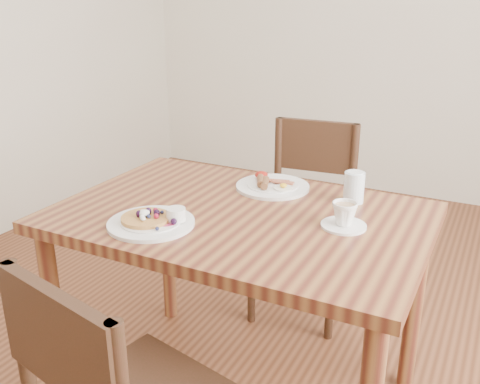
{
  "coord_description": "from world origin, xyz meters",
  "views": [
    {
      "loc": [
        0.74,
        -1.44,
        1.42
      ],
      "look_at": [
        0.0,
        0.0,
        0.82
      ],
      "focal_mm": 40.0,
      "sensor_mm": 36.0,
      "label": 1
    }
  ],
  "objects_px": {
    "pancake_plate": "(153,221)",
    "teacup_saucer": "(344,216)",
    "chair_far": "(306,210)",
    "dining_table": "(240,239)",
    "breakfast_plate": "(271,185)",
    "water_glass": "(354,187)"
  },
  "relations": [
    {
      "from": "pancake_plate",
      "to": "teacup_saucer",
      "type": "distance_m",
      "value": 0.59
    },
    {
      "from": "chair_far",
      "to": "dining_table",
      "type": "bearing_deg",
      "value": 86.14
    },
    {
      "from": "chair_far",
      "to": "pancake_plate",
      "type": "bearing_deg",
      "value": 73.98
    },
    {
      "from": "chair_far",
      "to": "teacup_saucer",
      "type": "distance_m",
      "value": 0.82
    },
    {
      "from": "breakfast_plate",
      "to": "water_glass",
      "type": "bearing_deg",
      "value": -0.34
    },
    {
      "from": "chair_far",
      "to": "water_glass",
      "type": "distance_m",
      "value": 0.65
    },
    {
      "from": "pancake_plate",
      "to": "water_glass",
      "type": "relative_size",
      "value": 2.53
    },
    {
      "from": "dining_table",
      "to": "pancake_plate",
      "type": "xyz_separation_m",
      "value": [
        -0.19,
        -0.22,
        0.11
      ]
    },
    {
      "from": "chair_far",
      "to": "teacup_saucer",
      "type": "height_order",
      "value": "chair_far"
    },
    {
      "from": "dining_table",
      "to": "water_glass",
      "type": "relative_size",
      "value": 11.25
    },
    {
      "from": "chair_far",
      "to": "teacup_saucer",
      "type": "bearing_deg",
      "value": 112.3
    },
    {
      "from": "chair_far",
      "to": "breakfast_plate",
      "type": "bearing_deg",
      "value": 86.96
    },
    {
      "from": "chair_far",
      "to": "water_glass",
      "type": "xyz_separation_m",
      "value": [
        0.33,
        -0.46,
        0.31
      ]
    },
    {
      "from": "dining_table",
      "to": "teacup_saucer",
      "type": "xyz_separation_m",
      "value": [
        0.34,
        0.04,
        0.13
      ]
    },
    {
      "from": "breakfast_plate",
      "to": "pancake_plate",
      "type": "bearing_deg",
      "value": -111.87
    },
    {
      "from": "chair_far",
      "to": "teacup_saucer",
      "type": "xyz_separation_m",
      "value": [
        0.36,
        -0.68,
        0.29
      ]
    },
    {
      "from": "pancake_plate",
      "to": "breakfast_plate",
      "type": "xyz_separation_m",
      "value": [
        0.19,
        0.48,
        -0.0
      ]
    },
    {
      "from": "breakfast_plate",
      "to": "teacup_saucer",
      "type": "xyz_separation_m",
      "value": [
        0.34,
        -0.22,
        0.02
      ]
    },
    {
      "from": "dining_table",
      "to": "breakfast_plate",
      "type": "height_order",
      "value": "breakfast_plate"
    },
    {
      "from": "dining_table",
      "to": "chair_far",
      "type": "distance_m",
      "value": 0.74
    },
    {
      "from": "chair_far",
      "to": "pancake_plate",
      "type": "height_order",
      "value": "chair_far"
    },
    {
      "from": "dining_table",
      "to": "breakfast_plate",
      "type": "bearing_deg",
      "value": 90.41
    }
  ]
}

